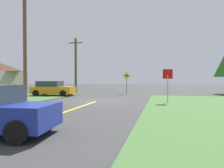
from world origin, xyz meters
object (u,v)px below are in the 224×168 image
at_px(utility_pole_near, 25,44).
at_px(utility_pole_mid, 76,65).
at_px(stop_sign, 168,80).
at_px(parked_car_near_building, 52,89).
at_px(direction_sign, 127,80).

bearing_deg(utility_pole_near, utility_pole_mid, 92.07).
bearing_deg(utility_pole_mid, stop_sign, -41.71).
height_order(parked_car_near_building, direction_sign, direction_sign).
height_order(stop_sign, parked_car_near_building, stop_sign).
distance_m(stop_sign, utility_pole_mid, 15.32).
bearing_deg(utility_pole_near, stop_sign, 7.49).
xyz_separation_m(stop_sign, direction_sign, (-4.62, 10.01, -0.10)).
relative_size(utility_pole_mid, direction_sign, 2.63).
distance_m(utility_pole_near, utility_pole_mid, 11.59).
height_order(parked_car_near_building, utility_pole_near, utility_pole_near).
distance_m(stop_sign, parked_car_near_building, 13.02).
bearing_deg(parked_car_near_building, utility_pole_mid, 81.32).
relative_size(utility_pole_near, utility_pole_mid, 1.25).
distance_m(stop_sign, direction_sign, 11.02).
relative_size(parked_car_near_building, utility_pole_mid, 0.64).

